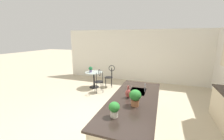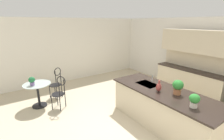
{
  "view_description": "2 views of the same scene",
  "coord_description": "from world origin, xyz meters",
  "px_view_note": "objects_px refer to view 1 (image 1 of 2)",
  "views": [
    {
      "loc": [
        3.36,
        1.41,
        2.3
      ],
      "look_at": [
        -1.56,
        -0.33,
        1.12
      ],
      "focal_mm": 23.16,
      "sensor_mm": 36.0,
      "label": 1
    },
    {
      "loc": [
        2.6,
        -2.27,
        2.53
      ],
      "look_at": [
        -0.97,
        0.18,
        1.25
      ],
      "focal_mm": 26.09,
      "sensor_mm": 36.0,
      "label": 2
    }
  ],
  "objects_px": {
    "potted_plant_counter_near": "(135,97)",
    "vase_on_counter": "(128,93)",
    "chair_near_window": "(99,80)",
    "potted_plant_on_table": "(91,69)",
    "potted_plant_counter_far": "(114,108)",
    "bistro_table": "(94,78)",
    "chair_by_island": "(110,75)"
  },
  "relations": [
    {
      "from": "potted_plant_counter_near",
      "to": "vase_on_counter",
      "type": "xyz_separation_m",
      "value": [
        -0.35,
        -0.23,
        -0.09
      ]
    },
    {
      "from": "bistro_table",
      "to": "chair_by_island",
      "type": "height_order",
      "value": "chair_by_island"
    },
    {
      "from": "potted_plant_on_table",
      "to": "potted_plant_counter_near",
      "type": "relative_size",
      "value": 0.75
    },
    {
      "from": "potted_plant_counter_far",
      "to": "chair_near_window",
      "type": "bearing_deg",
      "value": -150.94
    },
    {
      "from": "potted_plant_counter_far",
      "to": "vase_on_counter",
      "type": "distance_m",
      "value": 0.9
    },
    {
      "from": "bistro_table",
      "to": "potted_plant_on_table",
      "type": "distance_m",
      "value": 0.46
    },
    {
      "from": "chair_near_window",
      "to": "potted_plant_counter_far",
      "type": "xyz_separation_m",
      "value": [
        3.08,
        1.71,
        0.51
      ]
    },
    {
      "from": "chair_by_island",
      "to": "potted_plant_counter_near",
      "type": "distance_m",
      "value": 3.89
    },
    {
      "from": "potted_plant_on_table",
      "to": "potted_plant_counter_far",
      "type": "relative_size",
      "value": 0.92
    },
    {
      "from": "bistro_table",
      "to": "chair_by_island",
      "type": "relative_size",
      "value": 0.77
    },
    {
      "from": "potted_plant_on_table",
      "to": "vase_on_counter",
      "type": "bearing_deg",
      "value": 41.95
    },
    {
      "from": "potted_plant_counter_far",
      "to": "chair_by_island",
      "type": "bearing_deg",
      "value": -158.52
    },
    {
      "from": "bistro_table",
      "to": "potted_plant_counter_far",
      "type": "xyz_separation_m",
      "value": [
        3.61,
        2.21,
        0.63
      ]
    },
    {
      "from": "bistro_table",
      "to": "vase_on_counter",
      "type": "distance_m",
      "value": 3.57
    },
    {
      "from": "bistro_table",
      "to": "potted_plant_counter_near",
      "type": "bearing_deg",
      "value": 39.07
    },
    {
      "from": "chair_by_island",
      "to": "potted_plant_on_table",
      "type": "relative_size",
      "value": 4.04
    },
    {
      "from": "potted_plant_on_table",
      "to": "vase_on_counter",
      "type": "relative_size",
      "value": 0.9
    },
    {
      "from": "chair_by_island",
      "to": "potted_plant_counter_near",
      "type": "height_order",
      "value": "potted_plant_counter_near"
    },
    {
      "from": "bistro_table",
      "to": "potted_plant_counter_far",
      "type": "relative_size",
      "value": 2.86
    },
    {
      "from": "bistro_table",
      "to": "chair_near_window",
      "type": "bearing_deg",
      "value": 43.77
    },
    {
      "from": "chair_by_island",
      "to": "vase_on_counter",
      "type": "height_order",
      "value": "vase_on_counter"
    },
    {
      "from": "chair_near_window",
      "to": "potted_plant_on_table",
      "type": "distance_m",
      "value": 0.85
    },
    {
      "from": "bistro_table",
      "to": "chair_by_island",
      "type": "distance_m",
      "value": 0.75
    },
    {
      "from": "chair_by_island",
      "to": "potted_plant_counter_near",
      "type": "bearing_deg",
      "value": 28.19
    },
    {
      "from": "potted_plant_counter_near",
      "to": "vase_on_counter",
      "type": "height_order",
      "value": "potted_plant_counter_near"
    },
    {
      "from": "chair_by_island",
      "to": "bistro_table",
      "type": "bearing_deg",
      "value": -63.04
    },
    {
      "from": "chair_near_window",
      "to": "potted_plant_counter_near",
      "type": "distance_m",
      "value": 3.26
    },
    {
      "from": "chair_near_window",
      "to": "chair_by_island",
      "type": "bearing_deg",
      "value": 169.37
    },
    {
      "from": "bistro_table",
      "to": "potted_plant_on_table",
      "type": "bearing_deg",
      "value": -66.76
    },
    {
      "from": "bistro_table",
      "to": "chair_by_island",
      "type": "xyz_separation_m",
      "value": [
        -0.34,
        0.66,
        0.13
      ]
    },
    {
      "from": "chair_by_island",
      "to": "potted_plant_counter_far",
      "type": "xyz_separation_m",
      "value": [
        3.94,
        1.55,
        0.51
      ]
    },
    {
      "from": "chair_near_window",
      "to": "chair_by_island",
      "type": "distance_m",
      "value": 0.88
    }
  ]
}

